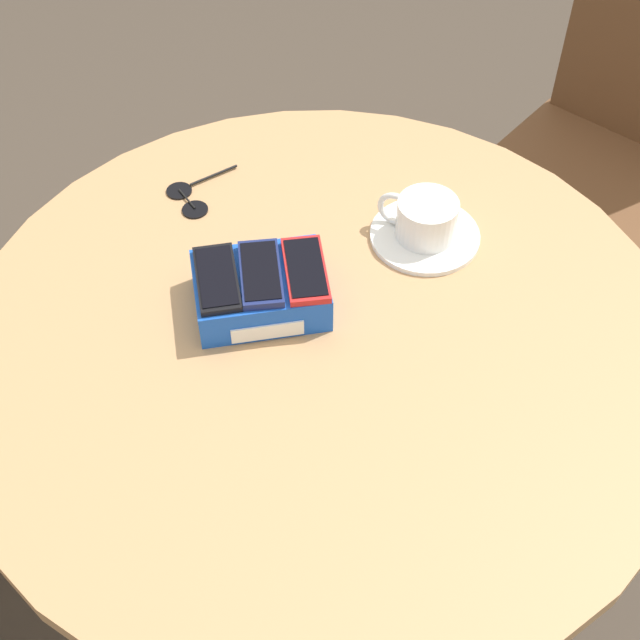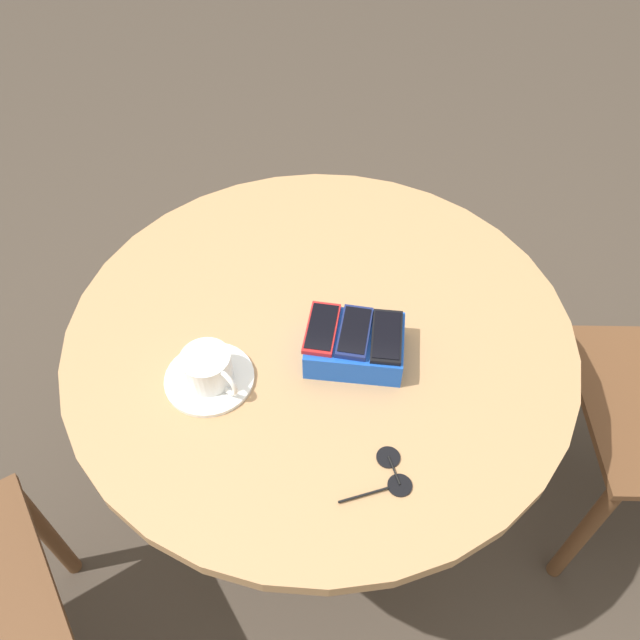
{
  "view_description": "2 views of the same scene",
  "coord_description": "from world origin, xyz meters",
  "px_view_note": "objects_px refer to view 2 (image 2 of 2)",
  "views": [
    {
      "loc": [
        -0.1,
        -0.76,
        1.63
      ],
      "look_at": [
        0.0,
        0.0,
        0.75
      ],
      "focal_mm": 50.0,
      "sensor_mm": 36.0,
      "label": 1
    },
    {
      "loc": [
        -0.13,
        0.76,
        1.64
      ],
      "look_at": [
        0.0,
        0.0,
        0.75
      ],
      "focal_mm": 35.0,
      "sensor_mm": 36.0,
      "label": 2
    }
  ],
  "objects_px": {
    "phone_navy": "(355,332)",
    "phone_box": "(355,345)",
    "phone_red": "(322,328)",
    "coffee_cup": "(208,368)",
    "phone_black": "(387,336)",
    "sunglasses": "(390,474)",
    "saucer": "(210,378)",
    "round_table": "(320,360)"
  },
  "relations": [
    {
      "from": "saucer",
      "to": "sunglasses",
      "type": "bearing_deg",
      "value": 158.97
    },
    {
      "from": "phone_navy",
      "to": "sunglasses",
      "type": "distance_m",
      "value": 0.26
    },
    {
      "from": "phone_navy",
      "to": "sunglasses",
      "type": "xyz_separation_m",
      "value": [
        -0.09,
        0.23,
        -0.06
      ]
    },
    {
      "from": "phone_black",
      "to": "phone_red",
      "type": "bearing_deg",
      "value": 0.59
    },
    {
      "from": "saucer",
      "to": "coffee_cup",
      "type": "distance_m",
      "value": 0.03
    },
    {
      "from": "saucer",
      "to": "sunglasses",
      "type": "distance_m",
      "value": 0.36
    },
    {
      "from": "round_table",
      "to": "sunglasses",
      "type": "height_order",
      "value": "sunglasses"
    },
    {
      "from": "phone_navy",
      "to": "phone_black",
      "type": "bearing_deg",
      "value": -179.4
    },
    {
      "from": "saucer",
      "to": "coffee_cup",
      "type": "relative_size",
      "value": 1.44
    },
    {
      "from": "phone_black",
      "to": "saucer",
      "type": "height_order",
      "value": "phone_black"
    },
    {
      "from": "phone_box",
      "to": "saucer",
      "type": "xyz_separation_m",
      "value": [
        0.25,
        0.1,
        -0.02
      ]
    },
    {
      "from": "phone_box",
      "to": "phone_black",
      "type": "xyz_separation_m",
      "value": [
        -0.06,
        -0.0,
        0.03
      ]
    },
    {
      "from": "phone_red",
      "to": "coffee_cup",
      "type": "relative_size",
      "value": 1.07
    },
    {
      "from": "phone_box",
      "to": "phone_navy",
      "type": "distance_m",
      "value": 0.03
    },
    {
      "from": "phone_navy",
      "to": "saucer",
      "type": "relative_size",
      "value": 0.73
    },
    {
      "from": "round_table",
      "to": "saucer",
      "type": "height_order",
      "value": "saucer"
    },
    {
      "from": "phone_box",
      "to": "saucer",
      "type": "height_order",
      "value": "phone_box"
    },
    {
      "from": "phone_navy",
      "to": "phone_box",
      "type": "bearing_deg",
      "value": 135.25
    },
    {
      "from": "round_table",
      "to": "sunglasses",
      "type": "bearing_deg",
      "value": 119.77
    },
    {
      "from": "phone_black",
      "to": "coffee_cup",
      "type": "distance_m",
      "value": 0.32
    },
    {
      "from": "round_table",
      "to": "phone_black",
      "type": "xyz_separation_m",
      "value": [
        -0.13,
        0.05,
        0.17
      ]
    },
    {
      "from": "phone_red",
      "to": "saucer",
      "type": "height_order",
      "value": "phone_red"
    },
    {
      "from": "saucer",
      "to": "phone_box",
      "type": "bearing_deg",
      "value": -157.85
    },
    {
      "from": "phone_black",
      "to": "saucer",
      "type": "bearing_deg",
      "value": 18.83
    },
    {
      "from": "phone_red",
      "to": "saucer",
      "type": "distance_m",
      "value": 0.22
    },
    {
      "from": "coffee_cup",
      "to": "phone_navy",
      "type": "bearing_deg",
      "value": -156.81
    },
    {
      "from": "round_table",
      "to": "phone_black",
      "type": "relative_size",
      "value": 7.96
    },
    {
      "from": "phone_navy",
      "to": "coffee_cup",
      "type": "bearing_deg",
      "value": 23.19
    },
    {
      "from": "phone_black",
      "to": "sunglasses",
      "type": "distance_m",
      "value": 0.24
    },
    {
      "from": "round_table",
      "to": "phone_navy",
      "type": "bearing_deg",
      "value": 143.39
    },
    {
      "from": "phone_navy",
      "to": "phone_red",
      "type": "distance_m",
      "value": 0.06
    },
    {
      "from": "phone_red",
      "to": "coffee_cup",
      "type": "bearing_deg",
      "value": 29.39
    },
    {
      "from": "round_table",
      "to": "phone_navy",
      "type": "relative_size",
      "value": 8.27
    },
    {
      "from": "phone_box",
      "to": "phone_red",
      "type": "height_order",
      "value": "phone_red"
    },
    {
      "from": "phone_red",
      "to": "sunglasses",
      "type": "distance_m",
      "value": 0.28
    },
    {
      "from": "phone_box",
      "to": "round_table",
      "type": "bearing_deg",
      "value": -36.86
    },
    {
      "from": "phone_red",
      "to": "saucer",
      "type": "relative_size",
      "value": 0.74
    },
    {
      "from": "phone_box",
      "to": "phone_navy",
      "type": "height_order",
      "value": "phone_navy"
    },
    {
      "from": "phone_box",
      "to": "coffee_cup",
      "type": "bearing_deg",
      "value": 22.64
    },
    {
      "from": "phone_navy",
      "to": "saucer",
      "type": "bearing_deg",
      "value": 22.71
    },
    {
      "from": "coffee_cup",
      "to": "sunglasses",
      "type": "xyz_separation_m",
      "value": [
        -0.34,
        0.13,
        -0.04
      ]
    },
    {
      "from": "phone_red",
      "to": "coffee_cup",
      "type": "xyz_separation_m",
      "value": [
        0.18,
        0.1,
        -0.02
      ]
    }
  ]
}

